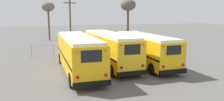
% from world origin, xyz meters
% --- Properties ---
extents(ground_plane, '(160.00, 160.00, 0.00)m').
position_xyz_m(ground_plane, '(0.00, 0.00, 0.00)').
color(ground_plane, '#5B5956').
extents(school_bus_0, '(2.73, 10.85, 3.17)m').
position_xyz_m(school_bus_0, '(-3.38, -0.75, 1.73)').
color(school_bus_0, yellow).
rests_on(school_bus_0, ground).
extents(school_bus_1, '(2.69, 10.71, 3.18)m').
position_xyz_m(school_bus_1, '(0.00, 0.74, 1.74)').
color(school_bus_1, yellow).
rests_on(school_bus_1, ground).
extents(school_bus_2, '(2.56, 10.22, 3.02)m').
position_xyz_m(school_bus_2, '(3.38, -0.12, 1.65)').
color(school_bus_2, yellow).
rests_on(school_bus_2, ground).
extents(utility_pole, '(1.80, 0.27, 7.54)m').
position_xyz_m(utility_pole, '(-1.93, 13.44, 3.94)').
color(utility_pole, brown).
rests_on(utility_pole, ground).
extents(bare_tree_0, '(2.64, 2.64, 7.56)m').
position_xyz_m(bare_tree_0, '(8.37, 15.86, 6.35)').
color(bare_tree_0, brown).
rests_on(bare_tree_0, ground).
extents(bare_tree_1, '(2.43, 2.43, 7.33)m').
position_xyz_m(bare_tree_1, '(-4.44, 24.44, 6.20)').
color(bare_tree_1, brown).
rests_on(bare_tree_1, ground).
extents(fence_line, '(14.81, 0.06, 1.42)m').
position_xyz_m(fence_line, '(0.00, 6.98, 0.98)').
color(fence_line, '#939399').
rests_on(fence_line, ground).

